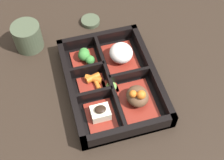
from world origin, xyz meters
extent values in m
plane|color=black|center=(0.00, 0.00, 0.00)|extent=(3.00, 3.00, 0.00)
cube|color=black|center=(0.00, 0.00, 0.01)|extent=(0.29, 0.21, 0.01)
cube|color=black|center=(0.00, -0.10, 0.02)|extent=(0.29, 0.01, 0.04)
cube|color=black|center=(0.00, 0.10, 0.02)|extent=(0.29, 0.01, 0.04)
cube|color=black|center=(-0.14, 0.00, 0.02)|extent=(0.01, 0.21, 0.04)
cube|color=black|center=(0.14, 0.00, 0.02)|extent=(0.01, 0.21, 0.04)
cube|color=black|center=(0.00, -0.01, 0.02)|extent=(0.26, 0.01, 0.04)
cube|color=black|center=(-0.04, -0.05, 0.02)|extent=(0.01, 0.09, 0.04)
cube|color=black|center=(0.03, -0.05, 0.02)|extent=(0.01, 0.09, 0.04)
cube|color=black|center=(0.00, 0.04, 0.02)|extent=(0.01, 0.10, 0.04)
cube|color=maroon|center=(-0.06, 0.04, 0.01)|extent=(0.11, 0.08, 0.01)
ellipsoid|color=silver|center=(-0.06, 0.04, 0.04)|extent=(0.06, 0.06, 0.05)
cube|color=maroon|center=(0.06, 0.04, 0.01)|extent=(0.11, 0.08, 0.01)
ellipsoid|color=brown|center=(0.06, 0.04, 0.03)|extent=(0.06, 0.05, 0.04)
sphere|color=#D1661E|center=(0.08, 0.05, 0.06)|extent=(0.02, 0.02, 0.02)
sphere|color=#D1661E|center=(0.07, 0.03, 0.05)|extent=(0.02, 0.02, 0.02)
cube|color=maroon|center=(-0.09, -0.05, 0.01)|extent=(0.07, 0.06, 0.01)
sphere|color=#387A33|center=(-0.07, -0.04, 0.03)|extent=(0.02, 0.02, 0.02)
sphere|color=#387A33|center=(-0.10, -0.05, 0.03)|extent=(0.03, 0.03, 0.03)
sphere|color=#387A33|center=(-0.09, -0.05, 0.03)|extent=(0.03, 0.03, 0.03)
cube|color=maroon|center=(-0.01, -0.05, 0.01)|extent=(0.06, 0.06, 0.01)
cylinder|color=#D1661E|center=(-0.02, -0.04, 0.02)|extent=(0.02, 0.04, 0.02)
cylinder|color=#D1661E|center=(-0.02, -0.04, 0.02)|extent=(0.03, 0.04, 0.01)
cylinder|color=#D1661E|center=(-0.01, -0.04, 0.02)|extent=(0.04, 0.01, 0.01)
cube|color=maroon|center=(0.08, -0.05, 0.01)|extent=(0.08, 0.06, 0.01)
cube|color=beige|center=(0.08, -0.05, 0.03)|extent=(0.03, 0.04, 0.02)
ellipsoid|color=black|center=(0.08, -0.05, 0.04)|extent=(0.02, 0.03, 0.01)
cube|color=maroon|center=(0.01, -0.01, 0.01)|extent=(0.04, 0.03, 0.01)
cylinder|color=#75A84C|center=(0.01, -0.01, 0.02)|extent=(0.03, 0.03, 0.00)
cylinder|color=#75A84C|center=(0.02, -0.01, 0.02)|extent=(0.02, 0.02, 0.00)
cylinder|color=#424C38|center=(-0.19, -0.18, 0.04)|extent=(0.07, 0.07, 0.07)
cylinder|color=#597A38|center=(-0.19, -0.18, 0.07)|extent=(0.06, 0.06, 0.01)
cylinder|color=#424C38|center=(-0.23, 0.00, 0.01)|extent=(0.05, 0.05, 0.01)
cylinder|color=black|center=(-0.23, 0.00, 0.01)|extent=(0.04, 0.04, 0.00)
camera|label=1|loc=(0.41, -0.12, 0.63)|focal=50.00mm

